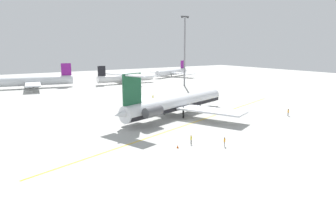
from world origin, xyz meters
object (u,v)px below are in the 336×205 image
ground_crew_starboard (225,141)px  safety_cone_nose (178,147)px  airliner_far_right (171,72)px  ground_crew_portside (153,97)px  airliner_mid_left (30,81)px  ground_crew_near_tail (191,138)px  main_jetliner (174,104)px  light_mast (185,49)px  ground_crew_near_nose (288,112)px  airliner_mid_right (127,78)px

ground_crew_starboard → safety_cone_nose: bearing=-165.1°
airliner_far_right → ground_crew_portside: bearing=29.5°
airliner_mid_left → safety_cone_nose: airliner_mid_left is taller
airliner_far_right → ground_crew_near_tail: airliner_far_right is taller
main_jetliner → light_mast: light_mast is taller
main_jetliner → light_mast: (39.04, 48.19, 13.30)m
main_jetliner → ground_crew_near_nose: main_jetliner is taller
main_jetliner → airliner_far_right: 103.69m
airliner_mid_left → airliner_mid_right: airliner_mid_left is taller
ground_crew_near_tail → safety_cone_nose: size_ratio=3.00×
light_mast → airliner_far_right: bearing=64.3°
airliner_mid_right → airliner_mid_left: bearing=173.8°
airliner_mid_right → light_mast: light_mast is taller
light_mast → ground_crew_starboard: bearing=-121.7°
ground_crew_near_tail → light_mast: bearing=-119.6°
airliner_far_right → safety_cone_nose: size_ratio=53.05×
ground_crew_portside → ground_crew_starboard: ground_crew_portside is taller
airliner_far_right → ground_crew_starboard: size_ratio=17.50×
airliner_mid_left → airliner_far_right: (77.83, 8.49, -0.38)m
main_jetliner → airliner_mid_left: bearing=87.8°
airliner_mid_left → ground_crew_starboard: 103.77m
airliner_far_right → ground_crew_near_tail: (-67.61, -106.82, -1.60)m
airliner_mid_left → ground_crew_near_nose: airliner_mid_left is taller
ground_crew_portside → airliner_mid_left: bearing=-79.1°
airliner_mid_left → airliner_far_right: airliner_mid_left is taller
light_mast → main_jetliner: bearing=-129.0°
airliner_mid_right → ground_crew_near_nose: size_ratio=16.11×
ground_crew_near_nose → ground_crew_portside: (-17.03, 39.33, -0.00)m
main_jetliner → airliner_mid_right: 74.06m
safety_cone_nose → airliner_far_right: bearing=56.5°
safety_cone_nose → light_mast: 88.58m
airliner_mid_left → light_mast: bearing=163.5°
ground_crew_near_tail → safety_cone_nose: 3.60m
airliner_far_right → safety_cone_nose: (-71.08, -107.45, -2.38)m
main_jetliner → airliner_far_right: bearing=39.5°
ground_crew_near_tail → ground_crew_starboard: 6.05m
ground_crew_portside → safety_cone_nose: ground_crew_portside is taller
airliner_mid_right → airliner_far_right: 38.93m
main_jetliner → ground_crew_portside: bearing=54.8°
ground_crew_near_nose → safety_cone_nose: 38.82m
airliner_mid_right → light_mast: 31.74m
light_mast → ground_crew_near_nose: bearing=-102.5°
airliner_mid_left → ground_crew_portside: airliner_mid_left is taller
airliner_mid_right → ground_crew_starboard: (-27.79, -95.69, -1.53)m
airliner_mid_left → airliner_far_right: bearing=-163.8°
main_jetliner → ground_crew_starboard: main_jetliner is taller
ground_crew_portside → ground_crew_near_nose: bearing=96.9°
ground_crew_near_tail → airliner_mid_left: bearing=-78.0°
ground_crew_near_tail → light_mast: 85.91m
safety_cone_nose → ground_crew_near_nose: bearing=7.6°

